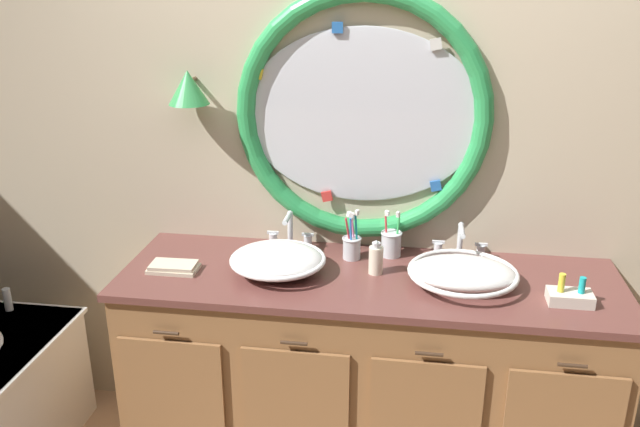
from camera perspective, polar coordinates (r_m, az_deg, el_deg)
The scene contains 11 objects.
back_wall_assembly at distance 2.86m, azimuth 3.97°, elevation 5.06°, with size 6.40×0.26×2.60m.
vanity_counter at distance 2.90m, azimuth 3.98°, elevation -13.49°, with size 2.00×0.67×0.91m.
sink_basin_left at distance 2.67m, azimuth -3.65°, elevation -4.00°, with size 0.39×0.39×0.11m.
sink_basin_right at distance 2.63m, azimuth 12.20°, elevation -5.01°, with size 0.43×0.43×0.10m.
faucet_set_left at distance 2.90m, azimuth -2.61°, elevation -1.74°, with size 0.21×0.14×0.17m.
faucet_set_right at distance 2.86m, azimuth 11.97°, elevation -2.59°, with size 0.23×0.15×0.16m.
toothbrush_holder_left at distance 2.80m, azimuth 2.76°, elevation -2.77°, with size 0.08×0.08×0.22m.
toothbrush_holder_right at distance 2.84m, azimuth 6.15°, elevation -2.53°, with size 0.09×0.09×0.20m.
soap_dispenser at distance 2.67m, azimuth 4.84°, elevation -3.94°, with size 0.06×0.07×0.14m.
folded_hand_towel at distance 2.76m, azimuth -12.51°, elevation -4.54°, with size 0.20×0.11×0.03m.
toiletry_basket at distance 2.61m, azimuth 20.74°, elevation -6.69°, with size 0.16×0.10×0.12m.
Camera 1 is at (0.21, -2.16, 2.07)m, focal length 37.13 mm.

